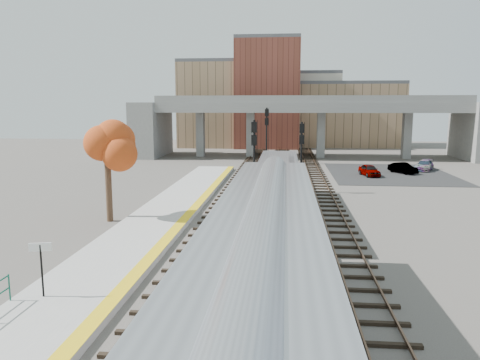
% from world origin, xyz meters
% --- Properties ---
extents(ground, '(160.00, 160.00, 0.00)m').
position_xyz_m(ground, '(0.00, 0.00, 0.00)').
color(ground, '#47423D').
rests_on(ground, ground).
extents(platform, '(4.50, 60.00, 0.35)m').
position_xyz_m(platform, '(-7.25, 0.00, 0.17)').
color(platform, '#9E9E99').
rests_on(platform, ground).
extents(yellow_strip, '(0.70, 60.00, 0.01)m').
position_xyz_m(yellow_strip, '(-5.35, 0.00, 0.35)').
color(yellow_strip, yellow).
rests_on(yellow_strip, platform).
extents(tracks, '(10.70, 95.00, 0.25)m').
position_xyz_m(tracks, '(0.93, 12.50, 0.08)').
color(tracks, black).
rests_on(tracks, ground).
extents(overpass, '(54.00, 12.00, 9.50)m').
position_xyz_m(overpass, '(4.92, 45.00, 5.81)').
color(overpass, slate).
rests_on(overpass, ground).
extents(buildings_far, '(43.00, 21.00, 20.60)m').
position_xyz_m(buildings_far, '(1.26, 66.57, 7.88)').
color(buildings_far, '#997959').
rests_on(buildings_far, ground).
extents(parking_lot, '(14.00, 18.00, 0.04)m').
position_xyz_m(parking_lot, '(14.00, 28.00, 0.02)').
color(parking_lot, black).
rests_on(parking_lot, ground).
extents(locomotive, '(3.02, 19.05, 4.10)m').
position_xyz_m(locomotive, '(1.00, 4.83, 2.28)').
color(locomotive, '#A8AAB2').
rests_on(locomotive, ground).
extents(coach, '(3.03, 25.00, 5.00)m').
position_xyz_m(coach, '(1.00, -17.77, 2.80)').
color(coach, '#A8AAB2').
rests_on(coach, ground).
extents(signal_mast_near, '(0.60, 0.64, 6.88)m').
position_xyz_m(signal_mast_near, '(-1.10, 10.45, 3.38)').
color(signal_mast_near, '#9E9E99').
rests_on(signal_mast_near, ground).
extents(signal_mast_mid, '(0.60, 0.64, 6.58)m').
position_xyz_m(signal_mast_mid, '(3.00, 14.58, 3.17)').
color(signal_mast_mid, '#9E9E99').
rests_on(signal_mast_mid, ground).
extents(signal_mast_far, '(0.60, 0.64, 7.75)m').
position_xyz_m(signal_mast_far, '(-1.10, 36.25, 3.97)').
color(signal_mast_far, '#9E9E99').
rests_on(signal_mast_far, ground).
extents(station_sign, '(0.89, 0.25, 2.27)m').
position_xyz_m(station_sign, '(-8.28, -11.48, 1.98)').
color(station_sign, black).
rests_on(station_sign, platform).
extents(tree, '(3.60, 3.60, 7.07)m').
position_xyz_m(tree, '(-10.76, 2.36, 5.25)').
color(tree, '#382619').
rests_on(tree, ground).
extents(car_a, '(2.27, 4.10, 1.32)m').
position_xyz_m(car_a, '(11.22, 25.69, 0.70)').
color(car_a, '#99999E').
rests_on(car_a, parking_lot).
extents(car_b, '(3.11, 3.97, 1.26)m').
position_xyz_m(car_b, '(15.57, 28.19, 0.67)').
color(car_b, '#99999E').
rests_on(car_b, parking_lot).
extents(car_c, '(3.45, 4.69, 1.26)m').
position_xyz_m(car_c, '(18.87, 31.05, 0.67)').
color(car_c, '#99999E').
rests_on(car_c, parking_lot).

